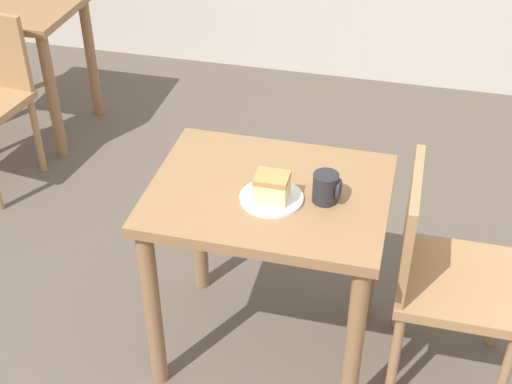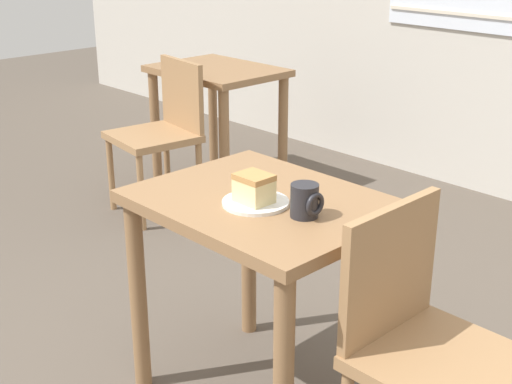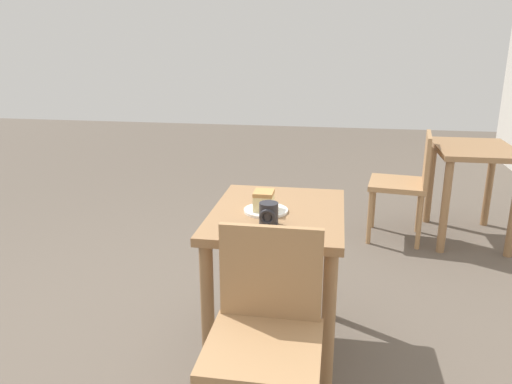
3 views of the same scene
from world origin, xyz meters
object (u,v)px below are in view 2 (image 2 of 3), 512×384
at_px(dining_table_far, 217,93).
at_px(chair_far_corner, 163,129).
at_px(chair_near_window, 425,344).
at_px(coffee_mug, 306,201).
at_px(cake_slice, 254,188).
at_px(dining_table_near, 263,240).
at_px(plate, 256,202).

distance_m(dining_table_far, chair_far_corner, 0.52).
relative_size(dining_table_far, chair_near_window, 0.88).
height_order(chair_near_window, coffee_mug, chair_near_window).
relative_size(chair_near_window, coffee_mug, 8.42).
bearing_deg(cake_slice, chair_far_corner, 152.11).
height_order(dining_table_far, cake_slice, cake_slice).
distance_m(dining_table_far, chair_near_window, 2.70).
xyz_separation_m(dining_table_near, plate, (0.02, -0.05, 0.15)).
height_order(dining_table_far, chair_near_window, chair_near_window).
bearing_deg(dining_table_near, chair_near_window, 2.97).
distance_m(cake_slice, coffee_mug, 0.18).
bearing_deg(dining_table_near, cake_slice, -70.38).
distance_m(chair_near_window, coffee_mug, 0.53).
relative_size(chair_near_window, chair_far_corner, 1.00).
distance_m(chair_near_window, plate, 0.66).
relative_size(dining_table_far, chair_far_corner, 0.88).
bearing_deg(chair_near_window, cake_slice, 99.30).
distance_m(plate, cake_slice, 0.05).
bearing_deg(chair_far_corner, chair_near_window, -11.68).
xyz_separation_m(dining_table_far, chair_near_window, (2.36, -1.29, -0.11)).
relative_size(chair_near_window, plate, 4.08).
xyz_separation_m(chair_far_corner, plate, (1.67, -0.88, 0.28)).
bearing_deg(chair_far_corner, dining_table_near, -18.90).
height_order(dining_table_far, plate, plate).
xyz_separation_m(plate, cake_slice, (0.00, -0.01, 0.05)).
height_order(chair_near_window, plate, chair_near_window).
relative_size(chair_far_corner, cake_slice, 7.90).
xyz_separation_m(dining_table_near, chair_near_window, (0.61, 0.03, -0.12)).
distance_m(chair_far_corner, cake_slice, 1.92).
bearing_deg(plate, chair_far_corner, 152.33).
distance_m(plate, coffee_mug, 0.19).
bearing_deg(plate, chair_near_window, 8.30).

